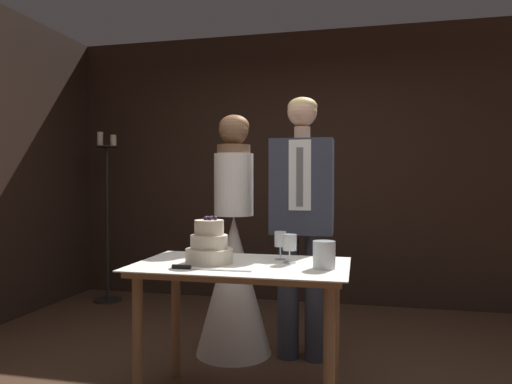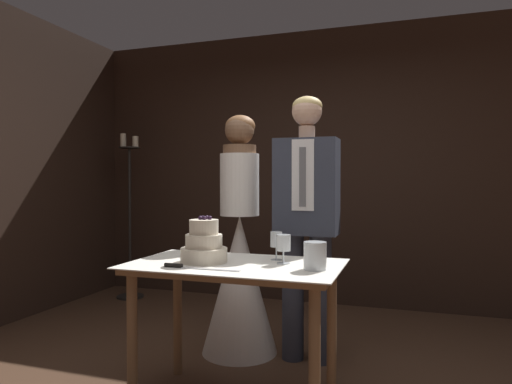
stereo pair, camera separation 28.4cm
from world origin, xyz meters
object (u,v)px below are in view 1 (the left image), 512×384
object	(u,v)px
groom	(302,213)
wine_glass_middle	(290,244)
bride	(234,265)
candle_stand	(107,223)
wine_glass_near	(280,241)
cake_table	(242,284)
hurricane_candle	(324,255)
cake_knife	(196,268)
tiered_cake	(209,246)

from	to	relation	value
groom	wine_glass_middle	bearing A→B (deg)	-89.12
bride	candle_stand	distance (m)	1.99
wine_glass_near	wine_glass_middle	bearing A→B (deg)	-53.93
cake_table	hurricane_candle	size ratio (longest dim) A/B	8.19
cake_knife	wine_glass_near	size ratio (longest dim) A/B	2.57
wine_glass_middle	wine_glass_near	bearing A→B (deg)	126.07
cake_knife	candle_stand	xyz separation A→B (m)	(-1.71, 2.03, 0.02)
cake_knife	hurricane_candle	world-z (taller)	hurricane_candle
tiered_cake	cake_knife	xyz separation A→B (m)	(-0.01, -0.19, -0.09)
cake_knife	bride	xyz separation A→B (m)	(-0.06, 0.94, -0.16)
tiered_cake	hurricane_candle	size ratio (longest dim) A/B	1.84
bride	candle_stand	bearing A→B (deg)	146.53
bride	candle_stand	world-z (taller)	candle_stand
bride	groom	distance (m)	0.62
cake_knife	bride	world-z (taller)	bride
groom	candle_stand	distance (m)	2.41
cake_table	wine_glass_middle	world-z (taller)	wine_glass_middle
cake_table	groom	distance (m)	0.84
cake_knife	bride	size ratio (longest dim) A/B	0.25
cake_table	wine_glass_near	xyz separation A→B (m)	(0.19, 0.17, 0.23)
wine_glass_near	bride	world-z (taller)	bride
hurricane_candle	candle_stand	world-z (taller)	candle_stand
cake_table	tiered_cake	distance (m)	0.28
hurricane_candle	bride	xyz separation A→B (m)	(-0.70, 0.77, -0.22)
tiered_cake	wine_glass_near	size ratio (longest dim) A/B	1.59
hurricane_candle	candle_stand	xyz separation A→B (m)	(-2.35, 1.86, -0.04)
wine_glass_near	groom	bearing A→B (deg)	84.14
tiered_cake	bride	size ratio (longest dim) A/B	0.15
hurricane_candle	cake_table	bearing A→B (deg)	174.78
hurricane_candle	bride	distance (m)	1.06
wine_glass_middle	candle_stand	size ratio (longest dim) A/B	0.09
cake_table	wine_glass_middle	xyz separation A→B (m)	(0.25, 0.07, 0.22)
cake_table	bride	distance (m)	0.77
wine_glass_near	cake_table	bearing A→B (deg)	-138.30
wine_glass_near	candle_stand	world-z (taller)	candle_stand
wine_glass_middle	hurricane_candle	bearing A→B (deg)	-30.40
hurricane_candle	candle_stand	bearing A→B (deg)	141.63
cake_knife	wine_glass_near	world-z (taller)	wine_glass_near
cake_knife	cake_table	bearing A→B (deg)	48.61
cake_table	cake_knife	size ratio (longest dim) A/B	2.76
wine_glass_middle	groom	distance (m)	0.66
tiered_cake	wine_glass_middle	bearing A→B (deg)	12.42
candle_stand	hurricane_candle	bearing A→B (deg)	-38.37
bride	groom	size ratio (longest dim) A/B	0.94
cake_table	candle_stand	size ratio (longest dim) A/B	0.67
wine_glass_middle	bride	world-z (taller)	bride
tiered_cake	groom	size ratio (longest dim) A/B	0.14
cake_table	candle_stand	bearing A→B (deg)	136.21
bride	groom	world-z (taller)	groom
cake_knife	candle_stand	size ratio (longest dim) A/B	0.24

